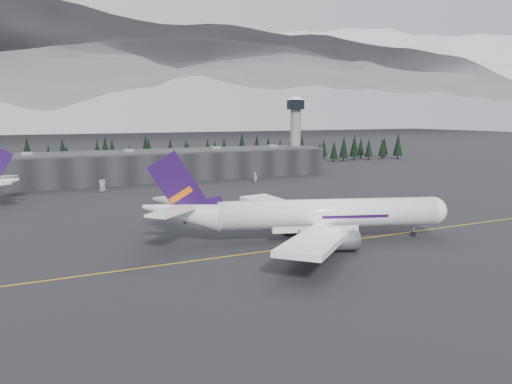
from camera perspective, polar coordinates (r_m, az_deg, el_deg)
name	(u,v)px	position (r m, az deg, el deg)	size (l,w,h in m)	color
ground	(296,245)	(111.23, 4.54, -6.01)	(1400.00, 1400.00, 0.00)	black
taxiline	(300,247)	(109.57, 5.08, -6.25)	(400.00, 0.40, 0.02)	gold
terminal	(152,165)	(225.38, -11.80, 3.01)	(160.00, 30.00, 12.60)	black
control_tower	(296,125)	(255.93, 4.54, 7.68)	(10.00, 10.00, 37.70)	gray
treeline	(134,156)	(261.17, -13.82, 3.98)	(360.00, 20.00, 15.00)	black
mountain_ridge	(42,129)	(1094.23, -23.28, 6.64)	(4400.00, 900.00, 420.00)	white
jet_main	(301,215)	(114.18, 5.20, -2.61)	(68.84, 61.90, 20.83)	white
gse_vehicle_a	(102,190)	(194.58, -17.15, 0.22)	(2.11, 4.57, 1.27)	white
gse_vehicle_b	(255,180)	(212.26, -0.08, 1.33)	(1.72, 4.29, 1.46)	silver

